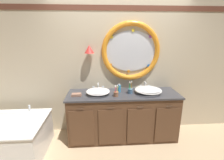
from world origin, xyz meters
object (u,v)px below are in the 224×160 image
sink_basin_left (98,92)px  soap_dispenser (119,88)px  toothbrush_holder_right (130,91)px  sink_basin_right (148,90)px  folded_hand_towel (76,95)px  toothbrush_holder_left (116,94)px

sink_basin_left → soap_dispenser: (0.38, 0.10, 0.02)m
sink_basin_left → toothbrush_holder_right: bearing=1.4°
sink_basin_right → soap_dispenser: size_ratio=2.92×
toothbrush_holder_right → soap_dispenser: (-0.19, 0.08, 0.02)m
sink_basin_left → toothbrush_holder_right: size_ratio=1.82×
toothbrush_holder_right → sink_basin_right: bearing=-2.5°
toothbrush_holder_right → folded_hand_towel: (-0.94, -0.06, -0.03)m
toothbrush_holder_left → sink_basin_left: bearing=159.3°
soap_dispenser → sink_basin_left: bearing=-165.8°
sink_basin_right → toothbrush_holder_left: 0.60m
sink_basin_left → folded_hand_towel: (-0.37, -0.04, -0.03)m
toothbrush_holder_left → toothbrush_holder_right: (0.26, 0.13, 0.00)m
sink_basin_right → sink_basin_left: bearing=180.0°
toothbrush_holder_right → folded_hand_towel: bearing=-176.5°
toothbrush_holder_left → folded_hand_towel: size_ratio=1.21×
soap_dispenser → toothbrush_holder_left: bearing=-109.7°
toothbrush_holder_left → folded_hand_towel: (-0.67, 0.07, -0.03)m
sink_basin_right → soap_dispenser: bearing=169.4°
sink_basin_left → folded_hand_towel: 0.37m
sink_basin_right → soap_dispenser: 0.52m
sink_basin_left → sink_basin_right: size_ratio=0.87×
soap_dispenser → toothbrush_holder_right: bearing=-23.4°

